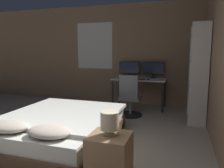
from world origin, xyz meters
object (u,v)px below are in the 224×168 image
object	(u,v)px
bed	(60,128)
nightstand	(110,159)
desk	(139,82)
keyboard	(137,79)
monitor_right	(153,69)
computer_mouse	(148,79)
bedside_lamp	(110,121)
office_chair	(130,100)
bookshelf	(198,69)
monitor_left	(129,68)

from	to	relation	value
bed	nightstand	size ratio (longest dim) A/B	3.66
desk	keyboard	xyz separation A→B (m)	(-0.00, -0.24, 0.10)
nightstand	desk	bearing A→B (deg)	95.44
monitor_right	computer_mouse	distance (m)	0.54
bedside_lamp	computer_mouse	xyz separation A→B (m)	(-0.05, 3.10, 0.07)
desk	computer_mouse	xyz separation A→B (m)	(0.27, -0.24, 0.11)
desk	office_chair	world-z (taller)	office_chair
bedside_lamp	desk	world-z (taller)	bedside_lamp
bed	keyboard	distance (m)	2.50
nightstand	desk	xyz separation A→B (m)	(-0.32, 3.34, 0.39)
keyboard	bookshelf	size ratio (longest dim) A/B	0.18
nightstand	monitor_left	size ratio (longest dim) A/B	0.99
keyboard	office_chair	bearing A→B (deg)	-94.38
monitor_left	computer_mouse	xyz separation A→B (m)	(0.58, -0.49, -0.22)
nightstand	office_chair	world-z (taller)	office_chair
bed	bookshelf	world-z (taller)	bookshelf
monitor_left	office_chair	bearing A→B (deg)	-75.93
bedside_lamp	computer_mouse	distance (m)	3.10
bedside_lamp	bookshelf	size ratio (longest dim) A/B	0.13
desk	monitor_right	xyz separation A→B (m)	(0.32, 0.24, 0.33)
bedside_lamp	monitor_right	size ratio (longest dim) A/B	0.47
bed	bedside_lamp	xyz separation A→B (m)	(1.09, -0.77, 0.47)
bedside_lamp	keyboard	world-z (taller)	bedside_lamp
bedside_lamp	bookshelf	distance (m)	2.78
computer_mouse	office_chair	world-z (taller)	office_chair
computer_mouse	monitor_right	bearing A→B (deg)	84.05
desk	keyboard	distance (m)	0.26
office_chair	monitor_left	bearing A→B (deg)	104.07
bedside_lamp	monitor_left	world-z (taller)	monitor_left
bed	bedside_lamp	bearing A→B (deg)	-35.39
monitor_right	keyboard	world-z (taller)	monitor_right
nightstand	keyboard	size ratio (longest dim) A/B	1.57
monitor_left	nightstand	bearing A→B (deg)	-79.97
monitor_left	desk	bearing A→B (deg)	-37.77
desk	office_chair	xyz separation A→B (m)	(-0.05, -0.83, -0.30)
office_chair	nightstand	bearing A→B (deg)	-81.74
nightstand	bookshelf	bearing A→B (deg)	68.14
keyboard	computer_mouse	world-z (taller)	computer_mouse
keyboard	monitor_right	bearing A→B (deg)	56.99
keyboard	office_chair	world-z (taller)	office_chair
monitor_left	office_chair	xyz separation A→B (m)	(0.27, -1.08, -0.63)
bedside_lamp	office_chair	xyz separation A→B (m)	(-0.36, 2.50, -0.34)
nightstand	bookshelf	distance (m)	2.87
desk	bed	bearing A→B (deg)	-106.70
nightstand	keyboard	xyz separation A→B (m)	(-0.32, 3.10, 0.49)
desk	computer_mouse	bearing A→B (deg)	-42.31
office_chair	computer_mouse	bearing A→B (deg)	62.36
bed	bookshelf	distance (m)	2.89
monitor_right	office_chair	xyz separation A→B (m)	(-0.36, -1.08, -0.63)
desk	keyboard	size ratio (longest dim) A/B	3.82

